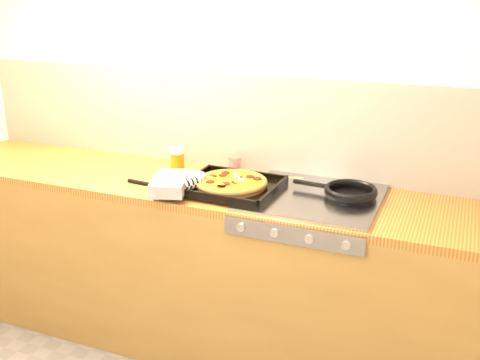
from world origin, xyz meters
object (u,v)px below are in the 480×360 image
at_px(pizza_on_tray, 215,183).
at_px(tomato_can, 234,166).
at_px(frying_pan, 350,192).
at_px(juice_glass, 177,159).

bearing_deg(pizza_on_tray, tomato_can, 92.75).
height_order(frying_pan, juice_glass, juice_glass).
xyz_separation_m(tomato_can, juice_glass, (-0.31, -0.04, 0.01)).
xyz_separation_m(frying_pan, tomato_can, (-0.61, 0.12, 0.01)).
bearing_deg(pizza_on_tray, juice_glass, 145.09).
bearing_deg(juice_glass, tomato_can, 6.79).
xyz_separation_m(pizza_on_tray, frying_pan, (0.60, 0.14, -0.01)).
relative_size(tomato_can, juice_glass, 0.81).
distance_m(frying_pan, tomato_can, 0.62).
distance_m(pizza_on_tray, tomato_can, 0.26).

